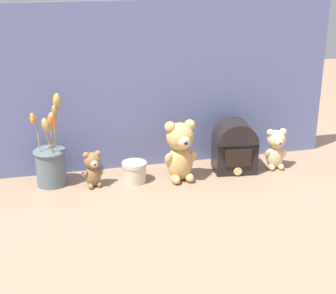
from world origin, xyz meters
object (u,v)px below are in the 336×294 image
at_px(teddy_bear_medium, 276,148).
at_px(teddy_bear_small, 93,168).
at_px(decorative_tin_tall, 134,172).
at_px(teddy_bear_large, 180,150).
at_px(flower_vase, 51,161).
at_px(vintage_radio, 235,147).

xyz_separation_m(teddy_bear_medium, teddy_bear_small, (-0.72, 0.00, -0.01)).
bearing_deg(decorative_tin_tall, teddy_bear_medium, -0.60).
bearing_deg(teddy_bear_large, teddy_bear_medium, 2.88).
bearing_deg(teddy_bear_small, decorative_tin_tall, 2.08).
relative_size(flower_vase, decorative_tin_tall, 3.68).
relative_size(teddy_bear_medium, teddy_bear_small, 1.19).
bearing_deg(flower_vase, vintage_radio, -3.12).
bearing_deg(vintage_radio, teddy_bear_small, -178.26).
relative_size(teddy_bear_small, decorative_tin_tall, 1.49).
relative_size(vintage_radio, decorative_tin_tall, 2.20).
xyz_separation_m(teddy_bear_small, vintage_radio, (0.55, 0.02, 0.02)).
bearing_deg(decorative_tin_tall, flower_vase, 170.64).
bearing_deg(decorative_tin_tall, teddy_bear_large, -8.62).
relative_size(teddy_bear_small, vintage_radio, 0.67).
xyz_separation_m(teddy_bear_large, teddy_bear_medium, (0.40, 0.02, -0.04)).
bearing_deg(teddy_bear_large, flower_vase, 170.90).
distance_m(teddy_bear_medium, flower_vase, 0.87).
relative_size(teddy_bear_large, teddy_bear_small, 1.70).
height_order(vintage_radio, decorative_tin_tall, vintage_radio).
bearing_deg(vintage_radio, decorative_tin_tall, -178.39).
bearing_deg(teddy_bear_medium, vintage_radio, 174.13).
bearing_deg(teddy_bear_medium, decorative_tin_tall, 179.40).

